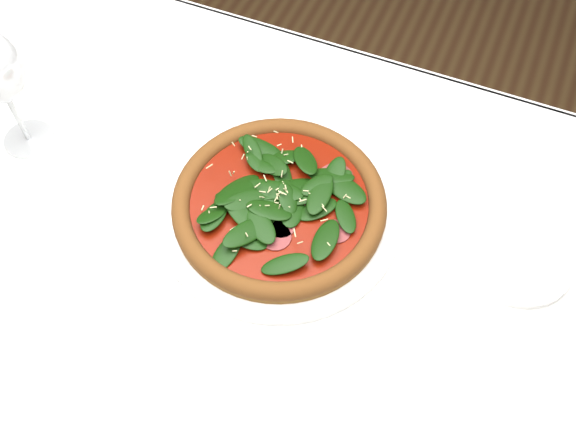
% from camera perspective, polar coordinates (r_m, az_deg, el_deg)
% --- Properties ---
extents(ground, '(6.00, 6.00, 0.00)m').
position_cam_1_polar(ground, '(1.51, -3.24, -17.06)').
color(ground, brown).
rests_on(ground, ground).
extents(dining_table, '(1.21, 0.81, 0.75)m').
position_cam_1_polar(dining_table, '(0.91, -5.22, -5.99)').
color(dining_table, silver).
rests_on(dining_table, ground).
extents(plate, '(0.32, 0.32, 0.01)m').
position_cam_1_polar(plate, '(0.84, -0.77, 0.62)').
color(plate, white).
rests_on(plate, dining_table).
extents(pizza, '(0.36, 0.36, 0.04)m').
position_cam_1_polar(pizza, '(0.82, -0.79, 1.32)').
color(pizza, '#9A6325').
rests_on(pizza, plate).
extents(saucer_far, '(0.14, 0.14, 0.01)m').
position_cam_1_polar(saucer_far, '(0.85, 19.78, -3.51)').
color(saucer_far, white).
rests_on(saucer_far, dining_table).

